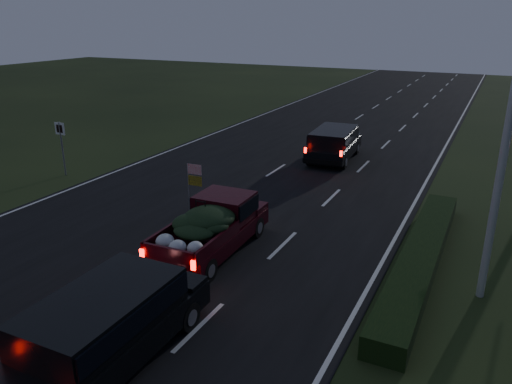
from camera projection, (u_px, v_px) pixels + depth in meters
The scene contains 7 objects.
ground at pixel (144, 255), 15.48m from camera, with size 120.00×120.00×0.00m, color black.
road_asphalt at pixel (144, 254), 15.48m from camera, with size 14.00×120.00×0.02m, color black.
hedge_row at pixel (421, 257), 14.66m from camera, with size 1.00×10.00×0.60m, color black.
route_sign at pixel (61, 140), 22.71m from camera, with size 0.55×0.08×2.50m.
pickup_truck at pixel (212, 224), 15.40m from camera, with size 1.95×4.77×2.48m.
lead_suv at pixel (334, 141), 25.36m from camera, with size 2.25×4.73×1.32m.
rear_suv at pixel (107, 320), 10.38m from camera, with size 2.23×4.75×1.36m.
Camera 1 is at (9.29, -10.97, 6.99)m, focal length 35.00 mm.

